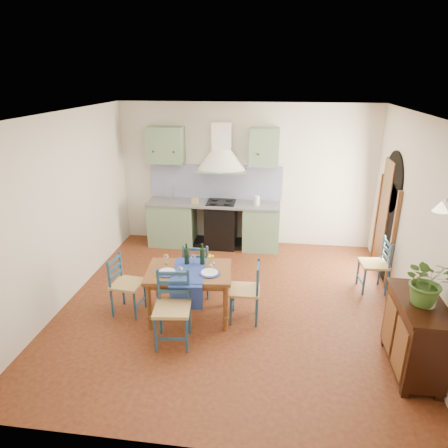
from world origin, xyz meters
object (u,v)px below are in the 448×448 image
at_px(chair_near, 173,308).
at_px(potted_plant, 428,281).
at_px(sideboard, 415,333).
at_px(dining_table, 189,276).

height_order(chair_near, potted_plant, potted_plant).
relative_size(chair_near, sideboard, 0.92).
xyz_separation_m(sideboard, potted_plant, (0.00, -0.05, 0.71)).
distance_m(dining_table, chair_near, 0.61).
distance_m(dining_table, sideboard, 2.90).
bearing_deg(potted_plant, sideboard, 91.77).
bearing_deg(sideboard, dining_table, 165.05).
bearing_deg(chair_near, sideboard, -3.28).
distance_m(chair_near, potted_plant, 2.99).
distance_m(chair_near, sideboard, 2.90).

